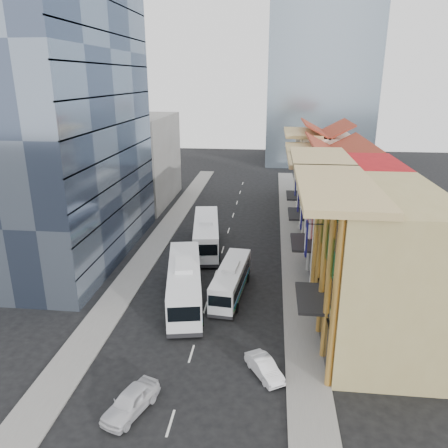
# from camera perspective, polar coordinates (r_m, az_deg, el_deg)

# --- Properties ---
(ground) EXTENTS (200.00, 200.00, 0.00)m
(ground) POSITION_cam_1_polar(r_m,az_deg,el_deg) (33.57, -4.60, -17.50)
(ground) COLOR black
(ground) RESTS_ON ground
(sidewalk_right) EXTENTS (3.00, 90.00, 0.15)m
(sidewalk_right) POSITION_cam_1_polar(r_m,az_deg,el_deg) (52.50, 9.11, -3.65)
(sidewalk_right) COLOR slate
(sidewalk_right) RESTS_ON ground
(sidewalk_left) EXTENTS (3.00, 90.00, 0.15)m
(sidewalk_left) POSITION_cam_1_polar(r_m,az_deg,el_deg) (54.25, -9.13, -2.90)
(sidewalk_left) COLOR slate
(sidewalk_left) RESTS_ON ground
(shophouse_tan) EXTENTS (8.00, 14.00, 12.00)m
(shophouse_tan) POSITION_cam_1_polar(r_m,az_deg,el_deg) (35.47, 19.69, -5.36)
(shophouse_tan) COLOR tan
(shophouse_tan) RESTS_ON ground
(shophouse_red) EXTENTS (8.00, 10.00, 12.00)m
(shophouse_red) POSITION_cam_1_polar(r_m,az_deg,el_deg) (46.48, 16.52, 0.61)
(shophouse_red) COLOR #AE1316
(shophouse_red) RESTS_ON ground
(shophouse_cream_near) EXTENTS (8.00, 9.00, 10.00)m
(shophouse_cream_near) POSITION_cam_1_polar(r_m,az_deg,el_deg) (55.74, 14.84, 2.64)
(shophouse_cream_near) COLOR white
(shophouse_cream_near) RESTS_ON ground
(shophouse_cream_mid) EXTENTS (8.00, 9.00, 10.00)m
(shophouse_cream_mid) POSITION_cam_1_polar(r_m,az_deg,el_deg) (64.37, 13.75, 4.83)
(shophouse_cream_mid) COLOR white
(shophouse_cream_mid) RESTS_ON ground
(shophouse_cream_far) EXTENTS (8.00, 12.00, 11.00)m
(shophouse_cream_far) POSITION_cam_1_polar(r_m,az_deg,el_deg) (74.45, 12.82, 7.12)
(shophouse_cream_far) COLOR white
(shophouse_cream_far) RESTS_ON ground
(office_tower) EXTENTS (12.00, 26.00, 30.00)m
(office_tower) POSITION_cam_1_polar(r_m,az_deg,el_deg) (51.05, -20.38, 12.15)
(office_tower) COLOR #3E4A62
(office_tower) RESTS_ON ground
(office_block_far) EXTENTS (10.00, 18.00, 14.00)m
(office_block_far) POSITION_cam_1_polar(r_m,az_deg,el_deg) (72.99, -11.06, 8.21)
(office_block_far) COLOR gray
(office_block_far) RESTS_ON ground
(bus_left_near) EXTENTS (5.24, 12.87, 4.02)m
(bus_left_near) POSITION_cam_1_polar(r_m,az_deg,el_deg) (40.22, -5.17, -7.64)
(bus_left_near) COLOR silver
(bus_left_near) RESTS_ON ground
(bus_left_far) EXTENTS (4.63, 12.72, 3.99)m
(bus_left_far) POSITION_cam_1_polar(r_m,az_deg,el_deg) (52.32, -2.34, -1.24)
(bus_left_far) COLOR white
(bus_left_far) RESTS_ON ground
(bus_right) EXTENTS (3.27, 9.99, 3.15)m
(bus_right) POSITION_cam_1_polar(r_m,az_deg,el_deg) (41.63, 0.92, -7.28)
(bus_right) COLOR silver
(bus_right) RESTS_ON ground
(sedan_left) EXTENTS (3.21, 4.73, 1.49)m
(sedan_left) POSITION_cam_1_polar(r_m,az_deg,el_deg) (29.67, -12.09, -21.72)
(sedan_left) COLOR silver
(sedan_left) RESTS_ON ground
(sedan_right) EXTENTS (3.00, 3.82, 1.22)m
(sedan_right) POSITION_cam_1_polar(r_m,az_deg,el_deg) (32.05, 5.29, -18.16)
(sedan_right) COLOR white
(sedan_right) RESTS_ON ground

